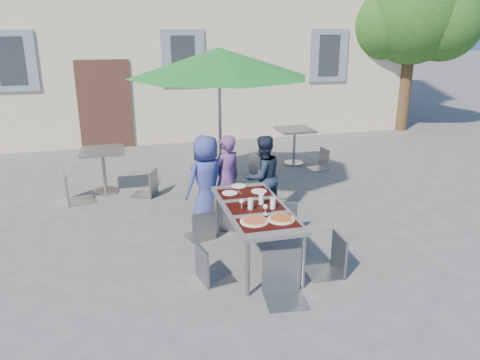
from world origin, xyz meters
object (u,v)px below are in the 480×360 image
object	(u,v)px
chair_2	(282,197)
chair_5	(285,248)
chair_1	(227,193)
pizza_near_left	(254,221)
cafe_table_0	(103,162)
bg_chair_l_0	(71,168)
child_2	(263,177)
bg_chair_r_1	(322,147)
bg_chair_l_1	(257,152)
pizza_near_right	(281,219)
chair_4	(333,232)
patio_umbrella	(219,63)
dining_table	(255,210)
cafe_table_1	(294,139)
child_1	(226,179)
bg_chair_r_0	(147,168)
chair_3	(209,242)
child_0	(206,181)
chair_0	(201,208)

from	to	relation	value
chair_2	chair_5	size ratio (longest dim) A/B	0.92
chair_1	pizza_near_left	bearing A→B (deg)	-90.68
cafe_table_0	bg_chair_l_0	bearing A→B (deg)	-145.87
child_2	bg_chair_r_1	world-z (taller)	child_2
bg_chair_l_0	bg_chair_l_1	world-z (taller)	bg_chair_l_0
pizza_near_left	pizza_near_right	distance (m)	0.33
chair_4	patio_umbrella	world-z (taller)	patio_umbrella
dining_table	cafe_table_1	size ratio (longest dim) A/B	2.26
child_1	child_2	distance (m)	0.60
patio_umbrella	bg_chair_r_1	distance (m)	3.40
chair_2	bg_chair_r_1	world-z (taller)	chair_2
child_2	bg_chair_r_0	world-z (taller)	child_2
chair_3	bg_chair_l_1	bearing A→B (deg)	65.61
chair_3	child_1	bearing A→B (deg)	70.44
chair_1	bg_chair_r_0	world-z (taller)	chair_1
patio_umbrella	bg_chair_r_1	world-z (taller)	patio_umbrella
dining_table	bg_chair_r_1	size ratio (longest dim) A/B	2.21
pizza_near_left	bg_chair_r_0	xyz separation A→B (m)	(-1.04, 3.34, -0.23)
cafe_table_1	bg_chair_l_1	size ratio (longest dim) A/B	0.96
dining_table	bg_chair_l_0	world-z (taller)	bg_chair_l_0
chair_2	chair_3	bearing A→B (deg)	-139.45
dining_table	chair_2	xyz separation A→B (m)	(0.64, 0.74, -0.14)
child_0	child_2	xyz separation A→B (m)	(0.93, 0.06, -0.04)
child_1	bg_chair_l_1	size ratio (longest dim) A/B	1.64
pizza_near_right	dining_table	bearing A→B (deg)	109.38
cafe_table_1	dining_table	bearing A→B (deg)	-117.44
chair_4	patio_umbrella	distance (m)	3.58
pizza_near_right	child_2	size ratio (longest dim) A/B	0.24
child_1	bg_chair_l_1	world-z (taller)	child_1
bg_chair_r_0	chair_4	bearing A→B (deg)	-59.77
child_1	dining_table	bearing A→B (deg)	70.15
child_2	bg_chair_l_0	size ratio (longest dim) A/B	1.29
child_2	chair_4	world-z (taller)	child_2
pizza_near_left	chair_0	distance (m)	1.36
patio_umbrella	chair_4	bearing A→B (deg)	-75.60
child_2	chair_4	xyz separation A→B (m)	(0.29, -1.99, -0.11)
child_1	cafe_table_1	xyz separation A→B (m)	(2.19, 2.72, -0.11)
dining_table	bg_chair_r_0	xyz separation A→B (m)	(-1.19, 2.86, -0.16)
child_1	chair_3	xyz separation A→B (m)	(-0.64, -1.79, -0.18)
dining_table	bg_chair_l_0	bearing A→B (deg)	131.27
chair_3	cafe_table_0	world-z (taller)	chair_3
child_2	cafe_table_0	world-z (taller)	child_2
chair_3	bg_chair_r_0	distance (m)	3.30
bg_chair_r_0	chair_2	bearing A→B (deg)	-49.14
child_2	chair_3	distance (m)	2.18
bg_chair_l_1	bg_chair_r_1	distance (m)	1.47
dining_table	chair_2	bearing A→B (deg)	48.94
child_1	chair_1	xyz separation A→B (m)	(-0.08, -0.34, -0.11)
bg_chair_r_0	bg_chair_l_1	xyz separation A→B (m)	(2.30, 0.73, -0.04)
chair_4	bg_chair_l_0	xyz separation A→B (m)	(-3.33, 3.47, 0.05)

